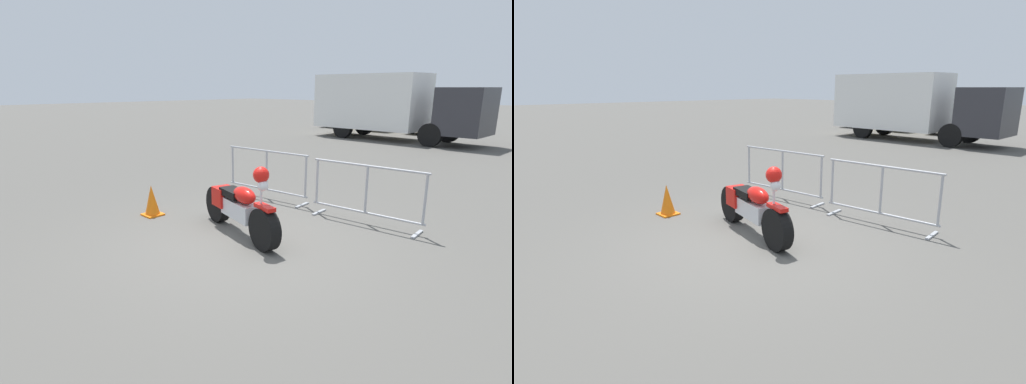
% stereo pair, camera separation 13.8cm
% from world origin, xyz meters
% --- Properties ---
extents(ground_plane, '(120.00, 120.00, 0.00)m').
position_xyz_m(ground_plane, '(0.00, 0.00, 0.00)').
color(ground_plane, '#54514C').
extents(motorcycle, '(2.20, 0.73, 1.26)m').
position_xyz_m(motorcycle, '(-0.31, 0.30, 0.48)').
color(motorcycle, black).
rests_on(motorcycle, ground).
extents(crowd_barrier_near, '(2.12, 0.59, 1.07)m').
position_xyz_m(crowd_barrier_near, '(-1.52, 2.26, 0.55)').
color(crowd_barrier_near, '#9EA0A5').
rests_on(crowd_barrier_near, ground).
extents(crowd_barrier_far, '(2.12, 0.59, 1.07)m').
position_xyz_m(crowd_barrier_far, '(0.90, 2.26, 0.55)').
color(crowd_barrier_far, '#9EA0A5').
rests_on(crowd_barrier_far, ground).
extents(box_truck, '(7.75, 2.41, 2.98)m').
position_xyz_m(box_truck, '(-4.58, 13.77, 1.64)').
color(box_truck, white).
rests_on(box_truck, ground).
extents(parked_car_white, '(2.02, 4.48, 1.49)m').
position_xyz_m(parked_car_white, '(-9.39, 18.46, 0.76)').
color(parked_car_white, white).
rests_on(parked_car_white, ground).
extents(parked_car_yellow, '(1.93, 4.27, 1.42)m').
position_xyz_m(parked_car_yellow, '(-6.69, 18.26, 0.72)').
color(parked_car_yellow, yellow).
rests_on(parked_car_yellow, ground).
extents(parked_car_silver, '(1.85, 4.10, 1.36)m').
position_xyz_m(parked_car_silver, '(-3.98, 18.19, 0.69)').
color(parked_car_silver, '#B7BABF').
rests_on(parked_car_silver, ground).
extents(traffic_cone, '(0.34, 0.34, 0.59)m').
position_xyz_m(traffic_cone, '(-2.23, -0.18, 0.29)').
color(traffic_cone, orange).
rests_on(traffic_cone, ground).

